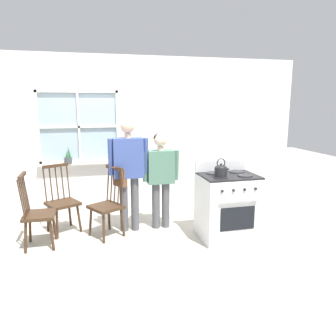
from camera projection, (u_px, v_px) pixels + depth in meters
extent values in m
plane|color=#B2AD9E|center=(141.00, 239.00, 4.67)|extent=(16.00, 16.00, 0.00)
cube|color=white|center=(209.00, 133.00, 6.10)|extent=(3.33, 0.06, 2.70)
cube|color=white|center=(82.00, 187.00, 5.72)|extent=(1.33, 0.06, 0.91)
cube|color=white|center=(76.00, 72.00, 5.33)|extent=(1.33, 0.06, 0.59)
cube|color=silver|center=(81.00, 164.00, 5.55)|extent=(1.39, 0.10, 0.03)
cube|color=#9EB7C6|center=(79.00, 127.00, 5.52)|extent=(1.27, 0.01, 1.15)
cube|color=silver|center=(79.00, 127.00, 5.49)|extent=(0.04, 0.02, 1.21)
cube|color=silver|center=(79.00, 127.00, 5.49)|extent=(1.33, 0.02, 0.04)
cube|color=silver|center=(38.00, 128.00, 5.33)|extent=(0.04, 0.03, 1.21)
cube|color=silver|center=(118.00, 126.00, 5.65)|extent=(0.04, 0.03, 1.21)
cube|color=silver|center=(77.00, 91.00, 5.37)|extent=(1.33, 0.03, 0.04)
cube|color=silver|center=(81.00, 161.00, 5.60)|extent=(1.33, 0.03, 0.04)
cube|color=#3D2819|center=(106.00, 207.00, 4.69)|extent=(0.56, 0.56, 0.04)
cylinder|color=#3D2819|center=(91.00, 222.00, 4.75)|extent=(0.09, 0.06, 0.42)
cylinder|color=#3D2819|center=(104.00, 228.00, 4.51)|extent=(0.06, 0.09, 0.42)
cylinder|color=#3D2819|center=(109.00, 217.00, 4.97)|extent=(0.06, 0.09, 0.42)
cylinder|color=#3D2819|center=(122.00, 222.00, 4.73)|extent=(0.09, 0.06, 0.42)
cylinder|color=#3D2819|center=(108.00, 185.00, 4.88)|extent=(0.07, 0.05, 0.53)
cylinder|color=#3D2819|center=(111.00, 186.00, 4.82)|extent=(0.07, 0.05, 0.53)
cylinder|color=#3D2819|center=(115.00, 187.00, 4.76)|extent=(0.07, 0.05, 0.53)
cylinder|color=#3D2819|center=(119.00, 188.00, 4.69)|extent=(0.07, 0.05, 0.53)
cylinder|color=#3D2819|center=(122.00, 189.00, 4.63)|extent=(0.07, 0.05, 0.53)
cube|color=#3D2819|center=(114.00, 168.00, 4.70)|extent=(0.23, 0.35, 0.04)
cube|color=#3D2819|center=(39.00, 215.00, 4.36)|extent=(0.41, 0.43, 0.04)
cylinder|color=#3D2819|center=(52.00, 235.00, 4.28)|extent=(0.07, 0.07, 0.42)
cylinder|color=#3D2819|center=(54.00, 226.00, 4.60)|extent=(0.07, 0.07, 0.42)
cylinder|color=#3D2819|center=(26.00, 237.00, 4.20)|extent=(0.07, 0.07, 0.42)
cylinder|color=#3D2819|center=(30.00, 228.00, 4.53)|extent=(0.07, 0.07, 0.42)
cylinder|color=#3D2819|center=(21.00, 201.00, 4.09)|extent=(0.07, 0.02, 0.53)
cylinder|color=#3D2819|center=(23.00, 199.00, 4.18)|extent=(0.07, 0.02, 0.53)
cylinder|color=#3D2819|center=(24.00, 197.00, 4.27)|extent=(0.07, 0.02, 0.53)
cylinder|color=#3D2819|center=(25.00, 195.00, 4.35)|extent=(0.07, 0.02, 0.53)
cylinder|color=#3D2819|center=(26.00, 193.00, 4.44)|extent=(0.07, 0.02, 0.53)
cube|color=#3D2819|center=(22.00, 175.00, 4.21)|extent=(0.04, 0.38, 0.04)
cube|color=#3D2819|center=(63.00, 204.00, 4.85)|extent=(0.56, 0.55, 0.04)
cylinder|color=#3D2819|center=(57.00, 224.00, 4.67)|extent=(0.06, 0.09, 0.42)
cylinder|color=#3D2819|center=(79.00, 219.00, 4.89)|extent=(0.09, 0.06, 0.42)
cylinder|color=#3D2819|center=(48.00, 218.00, 4.90)|extent=(0.09, 0.06, 0.42)
cylinder|color=#3D2819|center=(70.00, 213.00, 5.12)|extent=(0.06, 0.09, 0.42)
cylinder|color=#3D2819|center=(45.00, 186.00, 4.81)|extent=(0.05, 0.07, 0.53)
cylinder|color=#3D2819|center=(51.00, 185.00, 4.87)|extent=(0.05, 0.07, 0.53)
cylinder|color=#3D2819|center=(57.00, 184.00, 4.92)|extent=(0.05, 0.07, 0.53)
cylinder|color=#3D2819|center=(63.00, 183.00, 4.98)|extent=(0.05, 0.07, 0.53)
cylinder|color=#3D2819|center=(68.00, 182.00, 5.04)|extent=(0.05, 0.07, 0.53)
cube|color=#3D2819|center=(56.00, 166.00, 4.87)|extent=(0.36, 0.21, 0.04)
cylinder|color=#4C4C51|center=(124.00, 204.00, 4.91)|extent=(0.12, 0.12, 0.83)
cylinder|color=#4C4C51|center=(135.00, 204.00, 4.94)|extent=(0.12, 0.12, 0.83)
cube|color=#384C8E|center=(128.00, 158.00, 4.78)|extent=(0.44, 0.23, 0.58)
cylinder|color=#384C8E|center=(111.00, 157.00, 4.71)|extent=(0.08, 0.12, 0.54)
cylinder|color=#384C8E|center=(146.00, 156.00, 4.81)|extent=(0.08, 0.12, 0.54)
cylinder|color=beige|center=(128.00, 136.00, 4.72)|extent=(0.10, 0.10, 0.07)
sphere|color=beige|center=(128.00, 126.00, 4.69)|extent=(0.21, 0.21, 0.21)
ellipsoid|color=silver|center=(127.00, 125.00, 4.70)|extent=(0.21, 0.21, 0.17)
cylinder|color=#4C4C51|center=(156.00, 206.00, 5.03)|extent=(0.12, 0.12, 0.71)
cylinder|color=#4C4C51|center=(166.00, 205.00, 5.07)|extent=(0.12, 0.12, 0.71)
cube|color=#4C7560|center=(161.00, 167.00, 4.93)|extent=(0.40, 0.21, 0.50)
cylinder|color=#4C7560|center=(145.00, 166.00, 4.85)|extent=(0.08, 0.11, 0.46)
cylinder|color=#4C7560|center=(176.00, 165.00, 4.97)|extent=(0.08, 0.11, 0.46)
cylinder|color=beige|center=(161.00, 148.00, 4.88)|extent=(0.10, 0.10, 0.06)
sphere|color=beige|center=(161.00, 140.00, 4.85)|extent=(0.20, 0.20, 0.20)
ellipsoid|color=#332319|center=(160.00, 138.00, 4.86)|extent=(0.21, 0.21, 0.17)
cube|color=silver|center=(228.00, 207.00, 4.65)|extent=(0.79, 0.64, 0.90)
cube|color=black|center=(229.00, 176.00, 4.56)|extent=(0.78, 0.61, 0.02)
cylinder|color=#2D2D30|center=(221.00, 177.00, 4.39)|extent=(0.20, 0.20, 0.02)
cylinder|color=#2D2D30|center=(245.00, 176.00, 4.48)|extent=(0.20, 0.20, 0.02)
cylinder|color=#2D2D30|center=(213.00, 173.00, 4.63)|extent=(0.20, 0.20, 0.02)
cylinder|color=#2D2D30|center=(236.00, 172.00, 4.72)|extent=(0.20, 0.20, 0.02)
cube|color=silver|center=(221.00, 165.00, 4.82)|extent=(0.79, 0.06, 0.16)
cube|color=black|center=(238.00, 219.00, 4.35)|extent=(0.49, 0.01, 0.32)
cylinder|color=silver|center=(239.00, 201.00, 4.28)|extent=(0.55, 0.02, 0.02)
cylinder|color=#232326|center=(222.00, 191.00, 4.21)|extent=(0.04, 0.02, 0.04)
cylinder|color=#232326|center=(234.00, 190.00, 4.25)|extent=(0.04, 0.02, 0.04)
cylinder|color=#232326|center=(245.00, 190.00, 4.29)|extent=(0.04, 0.02, 0.04)
cylinder|color=#232326|center=(256.00, 189.00, 4.32)|extent=(0.04, 0.02, 0.04)
cylinder|color=black|center=(221.00, 172.00, 4.38)|extent=(0.17, 0.17, 0.12)
ellipsoid|color=black|center=(221.00, 168.00, 4.36)|extent=(0.16, 0.16, 0.07)
sphere|color=black|center=(221.00, 164.00, 4.36)|extent=(0.03, 0.03, 0.03)
cylinder|color=black|center=(226.00, 170.00, 4.39)|extent=(0.08, 0.03, 0.07)
torus|color=black|center=(221.00, 163.00, 4.35)|extent=(0.12, 0.01, 0.12)
cylinder|color=#42474C|center=(68.00, 160.00, 5.48)|extent=(0.13, 0.13, 0.10)
cylinder|color=#33261C|center=(68.00, 158.00, 5.47)|extent=(0.12, 0.12, 0.01)
cone|color=#286033|center=(69.00, 152.00, 5.47)|extent=(0.06, 0.05, 0.20)
cone|color=#286033|center=(67.00, 154.00, 5.47)|extent=(0.06, 0.05, 0.12)
cone|color=#286033|center=(68.00, 154.00, 5.44)|extent=(0.04, 0.08, 0.14)
cube|color=brown|center=(120.00, 177.00, 4.79)|extent=(0.19, 0.24, 0.26)
torus|color=brown|center=(115.00, 167.00, 4.71)|extent=(0.17, 0.17, 0.01)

